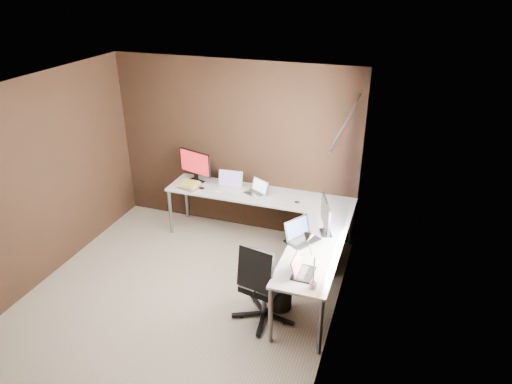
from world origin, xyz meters
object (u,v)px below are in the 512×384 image
Objects in this scene: monitor_right at (326,215)px; laptop_white at (229,185)px; laptop_silver at (257,191)px; laptop_black_big at (300,236)px; laptop_black_small at (301,270)px; drawer_pedestal at (319,245)px; book_stack at (189,185)px; office_chair at (263,297)px; monitor_left at (195,165)px; desk_lamp at (310,253)px; wastebasket at (280,296)px.

laptop_white is at bearing 42.86° from monitor_right.
laptop_silver is 0.82× the size of laptop_black_big.
drawer_pedestal is at bearing 3.08° from laptop_black_small.
office_chair is at bearing -42.47° from book_stack.
monitor_left is at bearing 171.44° from laptop_white.
laptop_white is at bearing 11.51° from monitor_left.
desk_lamp is (2.10, -1.60, 0.31)m from book_stack.
laptop_black_big reaches higher than laptop_white.
laptop_black_small is (1.46, -1.66, -0.01)m from laptop_white.
monitor_left is 0.54× the size of office_chair.
monitor_left reaches higher than drawer_pedestal.
monitor_right reaches higher than laptop_black_big.
monitor_left is 2.40m from wastebasket.
office_chair is 3.32× the size of wastebasket.
book_stack is (-1.96, 0.21, 0.47)m from drawer_pedestal.
drawer_pedestal is at bearing 10.26° from laptop_silver.
laptop_white is at bearing -157.13° from laptop_silver.
drawer_pedestal is at bearing 102.58° from desk_lamp.
laptop_silver reaches higher than laptop_black_small.
monitor_right reaches higher than office_chair.
monitor_left is 1.45× the size of laptop_white.
monitor_right is 2.17m from book_stack.
desk_lamp is at bearing 161.86° from monitor_right.
drawer_pedestal is 1.35m from laptop_black_small.
laptop_black_small is 0.64m from office_chair.
monitor_left is at bearing 91.68° from laptop_black_big.
laptop_black_small is 0.35m from desk_lamp.
desk_lamp is at bearing -37.27° from book_stack.
desk_lamp is 0.96m from office_chair.
monitor_left is 2.14m from laptop_black_big.
laptop_silver is 0.99m from book_stack.
wastebasket is at bearing -53.44° from laptop_white.
laptop_black_big is (1.84, -1.07, -0.22)m from monitor_left.
monitor_right is 1.74m from laptop_white.
laptop_silver is 1.22× the size of laptop_black_small.
laptop_white is (0.55, -0.05, -0.22)m from monitor_left.
drawer_pedestal is at bearing -19.15° from laptop_white.
laptop_silver reaches higher than book_stack.
wastebasket is (-0.38, 0.39, -0.93)m from desk_lamp.
wastebasket is (1.18, -1.39, -0.63)m from laptop_white.
laptop_silver is at bearing 10.73° from monitor_left.
laptop_silver is 1.90m from laptop_black_small.
laptop_black_big is 0.45× the size of office_chair.
desk_lamp is (0.03, -0.99, 0.11)m from monitor_right.
laptop_white is 0.82× the size of laptop_black_big.
laptop_white reaches higher than laptop_silver.
monitor_left is 1.45× the size of laptop_silver.
laptop_white is at bearing 137.83° from desk_lamp.
monitor_left is 2.64m from laptop_black_small.
laptop_black_big is at bearing 113.62° from monitor_right.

